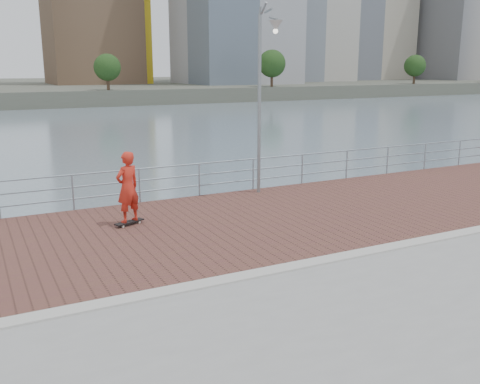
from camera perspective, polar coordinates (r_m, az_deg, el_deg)
name	(u,v)px	position (r m, az deg, el deg)	size (l,w,h in m)	color
water	(281,354)	(12.49, 4.38, -16.85)	(400.00, 400.00, 0.00)	slate
brick_lane	(213,226)	(14.62, -2.87, -3.64)	(40.00, 6.80, 0.02)	brown
curb	(283,269)	(11.61, 4.56, -8.15)	(40.00, 0.40, 0.06)	#B7B5AD
guardrail	(170,179)	(17.51, -7.49, 1.42)	(39.06, 0.06, 1.13)	#8C9EA8
street_lamp	(266,68)	(17.56, 2.81, 13.11)	(0.43, 1.26, 5.93)	gray
skateboard	(129,222)	(14.96, -11.72, -3.16)	(0.88, 0.53, 0.10)	black
skateboarder	(128,187)	(14.72, -11.89, 0.50)	(0.71, 0.47, 1.95)	red
shoreline_trees	(134,66)	(89.72, -11.26, 13.09)	(169.42, 4.97, 6.63)	#473323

